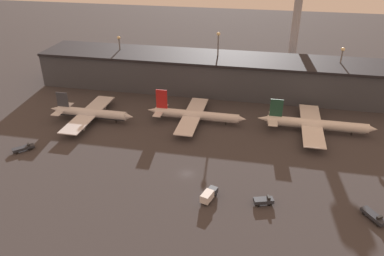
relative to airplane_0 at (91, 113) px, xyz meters
name	(u,v)px	position (x,y,z in m)	size (l,w,h in m)	color
ground	(187,174)	(48.20, -30.72, -3.26)	(600.00, 600.00, 0.00)	#383538
terminal_building	(219,74)	(48.20, 44.40, 5.46)	(178.90, 26.33, 17.35)	#3D424C
airplane_0	(91,113)	(0.00, 0.00, 0.00)	(37.72, 37.18, 11.65)	silver
airplane_1	(195,115)	(43.41, 7.59, -0.18)	(42.43, 36.05, 13.19)	silver
airplane_2	(315,124)	(92.03, 8.48, 0.01)	(46.24, 37.69, 12.61)	white
service_vehicle_0	(374,216)	(103.87, -41.95, -2.05)	(6.22, 7.61, 2.56)	#282D38
service_vehicle_1	(209,195)	(57.46, -42.63, -1.46)	(4.62, 7.66, 3.18)	#282D38
service_vehicle_2	(264,201)	(73.65, -41.30, -1.99)	(6.24, 4.06, 2.69)	#282D38
service_vehicle_3	(24,148)	(-13.48, -28.22, -2.10)	(6.93, 6.94, 2.47)	#282D38
lamp_post_0	(120,53)	(-3.62, 46.37, 12.31)	(1.80, 1.80, 24.41)	slate
lamp_post_1	(218,54)	(47.10, 46.37, 14.74)	(1.80, 1.80, 28.84)	slate
lamp_post_2	(340,66)	(104.32, 46.37, 12.43)	(1.80, 1.80, 24.61)	slate
control_tower	(297,16)	(85.09, 90.66, 26.20)	(9.00, 9.00, 51.34)	#99999E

